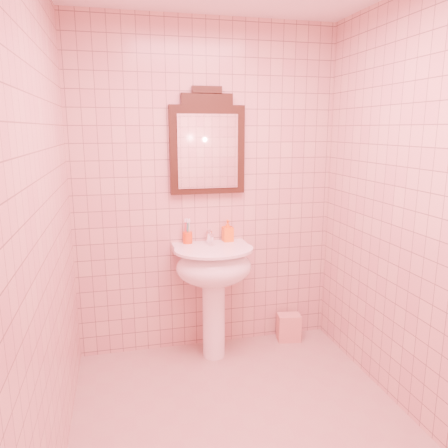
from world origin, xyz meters
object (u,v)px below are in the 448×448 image
object	(u,v)px
mirror	(207,145)
towel	(289,327)
toothbrush_cup	(188,237)
soap_dispenser	(228,231)
pedestal_sink	(214,274)

from	to	relation	value
mirror	towel	bearing A→B (deg)	-8.04
toothbrush_cup	towel	xyz separation A→B (m)	(0.82, -0.07, -0.80)
mirror	soap_dispenser	xyz separation A→B (m)	(0.15, -0.03, -0.65)
mirror	pedestal_sink	bearing A→B (deg)	-90.00
pedestal_sink	toothbrush_cup	bearing A→B (deg)	132.63
pedestal_sink	toothbrush_cup	xyz separation A→B (m)	(-0.16, 0.18, 0.25)
pedestal_sink	towel	xyz separation A→B (m)	(0.66, 0.11, -0.55)
toothbrush_cup	towel	bearing A→B (deg)	-4.79
towel	toothbrush_cup	bearing A→B (deg)	175.21
toothbrush_cup	towel	world-z (taller)	toothbrush_cup
towel	mirror	bearing A→B (deg)	171.96
mirror	soap_dispenser	bearing A→B (deg)	-12.46
pedestal_sink	towel	distance (m)	0.86
pedestal_sink	toothbrush_cup	world-z (taller)	toothbrush_cup
pedestal_sink	soap_dispenser	size ratio (longest dim) A/B	5.12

